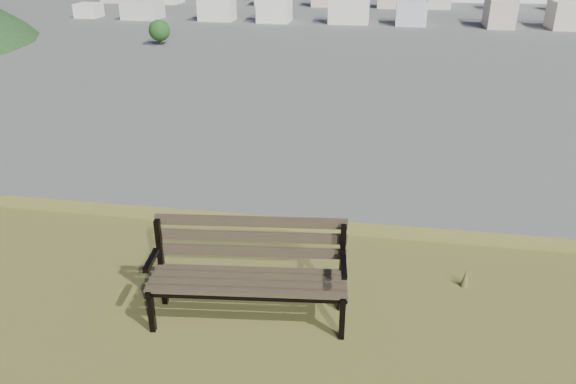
# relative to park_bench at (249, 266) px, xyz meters

# --- Properties ---
(park_bench) EXTENTS (1.67, 0.69, 0.85)m
(park_bench) POSITION_rel_park_bench_xyz_m (0.00, 0.00, 0.00)
(park_bench) COLOR #433827
(park_bench) RESTS_ON hilltop_mesa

